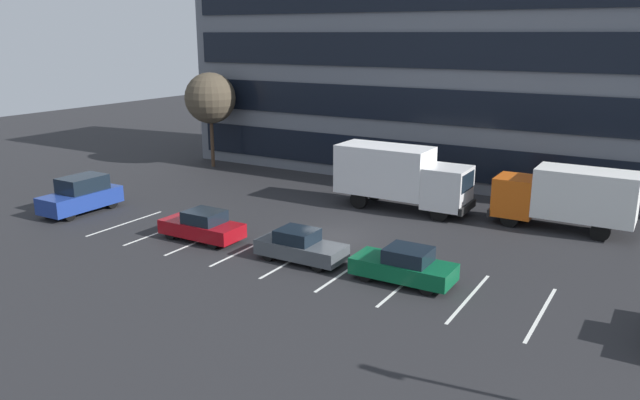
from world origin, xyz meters
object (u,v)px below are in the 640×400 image
box_truck_white (400,175)px  suv_navy (81,195)px  box_truck_orange (567,196)px  sedan_maroon (202,226)px  bare_tree (210,98)px  sedan_charcoal (300,246)px  sedan_forest (404,266)px

box_truck_white → suv_navy: size_ratio=1.72×
box_truck_orange → sedan_maroon: bearing=-144.1°
sedan_maroon → bare_tree: size_ratio=0.59×
box_truck_orange → suv_navy: (-25.14, -11.02, -0.87)m
sedan_maroon → sedan_charcoal: sedan_maroon is taller
box_truck_white → sedan_forest: bearing=-65.2°
sedan_forest → bare_tree: (-22.50, 14.13, 4.66)m
bare_tree → box_truck_orange: bearing=-6.3°
sedan_forest → sedan_charcoal: size_ratio=1.04×
box_truck_white → sedan_maroon: 12.30m
box_truck_orange → sedan_charcoal: box_truck_orange is taller
suv_navy → sedan_maroon: bearing=-1.5°
box_truck_white → sedan_maroon: bearing=-121.1°
bare_tree → sedan_forest: bearing=-32.1°
bare_tree → sedan_charcoal: bearing=-39.4°
sedan_forest → sedan_charcoal: 5.16m
box_truck_white → suv_navy: box_truck_white is taller
sedan_charcoal → box_truck_white: bearing=87.9°
sedan_maroon → sedan_charcoal: bearing=0.2°
box_truck_orange → bare_tree: size_ratio=0.99×
suv_navy → sedan_charcoal: (15.48, -0.23, -0.32)m
sedan_maroon → sedan_charcoal: size_ratio=1.04×
box_truck_white → box_truck_orange: (9.27, 0.80, -0.21)m
box_truck_white → sedan_charcoal: box_truck_white is taller
sedan_charcoal → bare_tree: size_ratio=0.57×
box_truck_white → box_truck_orange: box_truck_white is taller
suv_navy → bare_tree: bare_tree is taller
box_truck_white → sedan_forest: 11.47m
bare_tree → suv_navy: bearing=-82.4°
box_truck_white → box_truck_orange: 9.31m
box_truck_orange → suv_navy: 27.47m
sedan_maroon → bare_tree: 18.85m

